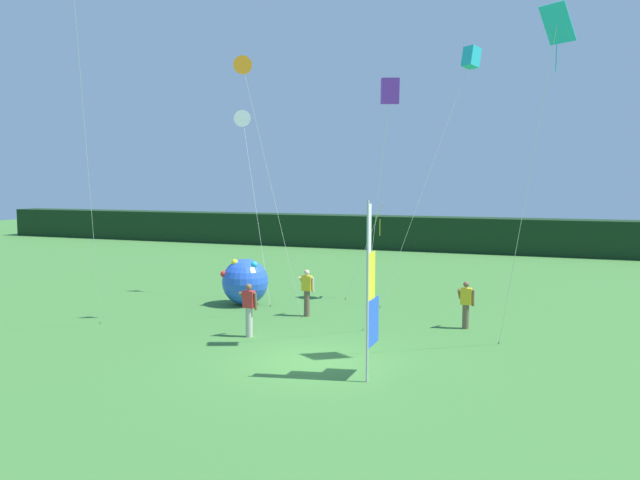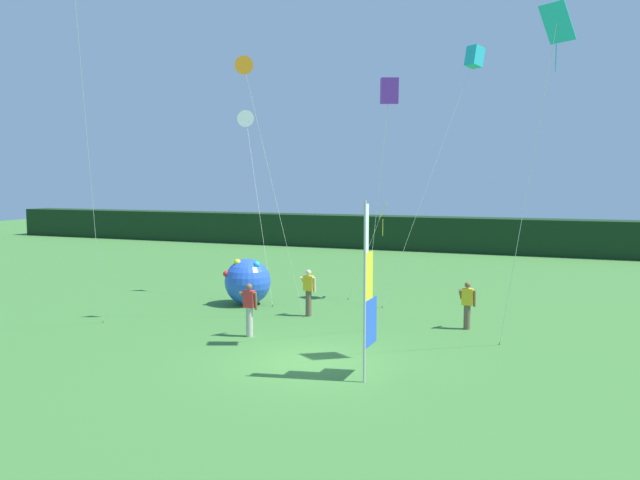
% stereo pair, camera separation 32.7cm
% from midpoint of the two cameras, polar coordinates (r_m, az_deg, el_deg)
% --- Properties ---
extents(ground_plane, '(120.00, 120.00, 0.00)m').
position_cam_midpoint_polar(ground_plane, '(17.47, -1.29, -11.02)').
color(ground_plane, '#3D7533').
extents(distant_treeline, '(80.00, 2.40, 2.40)m').
position_cam_midpoint_polar(distant_treeline, '(45.11, 12.77, 0.48)').
color(distant_treeline, black).
rests_on(distant_treeline, ground).
extents(banner_flag, '(0.06, 1.03, 4.48)m').
position_cam_midpoint_polar(banner_flag, '(15.60, 4.05, -4.93)').
color(banner_flag, '#B7B7BC').
rests_on(banner_flag, ground).
extents(person_near_banner, '(0.55, 0.48, 1.60)m').
position_cam_midpoint_polar(person_near_banner, '(21.59, 12.70, -5.66)').
color(person_near_banner, brown).
rests_on(person_near_banner, ground).
extents(person_mid_field, '(0.55, 0.48, 1.70)m').
position_cam_midpoint_polar(person_mid_field, '(20.11, -6.94, -6.21)').
color(person_mid_field, '#B7B2A3').
rests_on(person_mid_field, ground).
extents(person_far_left, '(0.55, 0.48, 1.72)m').
position_cam_midpoint_polar(person_far_left, '(22.98, -1.61, -4.69)').
color(person_far_left, brown).
rests_on(person_far_left, ground).
extents(inflatable_balloon, '(1.85, 1.85, 1.87)m').
position_cam_midpoint_polar(inflatable_balloon, '(25.28, -7.19, -3.78)').
color(inflatable_balloon, blue).
rests_on(inflatable_balloon, ground).
extents(kite_cyan_diamond_0, '(1.87, 2.31, 9.40)m').
position_cam_midpoint_polar(kite_cyan_diamond_0, '(17.92, 20.04, 16.72)').
color(kite_cyan_diamond_0, brown).
rests_on(kite_cyan_diamond_0, ground).
extents(kite_white_delta_2, '(2.68, 2.43, 7.96)m').
position_cam_midpoint_polar(kite_white_delta_2, '(27.49, -7.37, 10.78)').
color(kite_white_delta_2, brown).
rests_on(kite_white_delta_2, ground).
extents(kite_cyan_box_3, '(3.40, 2.78, 10.24)m').
position_cam_midpoint_polar(kite_cyan_box_3, '(26.37, 13.21, 15.79)').
color(kite_cyan_box_3, brown).
rests_on(kite_cyan_box_3, ground).
extents(kite_purple_box_4, '(1.72, 2.48, 7.83)m').
position_cam_midpoint_polar(kite_purple_box_4, '(18.17, 5.84, 13.23)').
color(kite_purple_box_4, brown).
rests_on(kite_purple_box_4, ground).
extents(kite_orange_delta_5, '(1.85, 1.79, 9.14)m').
position_cam_midpoint_polar(kite_orange_delta_5, '(22.05, -7.44, 15.29)').
color(kite_orange_delta_5, brown).
rests_on(kite_orange_delta_5, ground).
extents(kite_yellow_diamond_6, '(1.52, 0.96, 4.04)m').
position_cam_midpoint_polar(kite_yellow_diamond_6, '(26.13, 4.98, 2.24)').
color(kite_yellow_diamond_6, brown).
rests_on(kite_yellow_diamond_6, ground).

